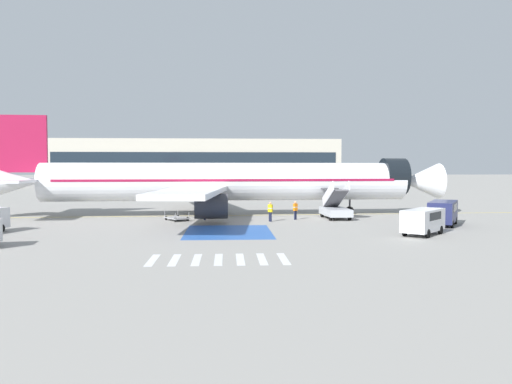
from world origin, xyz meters
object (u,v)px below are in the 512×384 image
(service_van_0, at_px, (423,220))
(baggage_cart, at_px, (177,218))
(airliner, at_px, (222,182))
(ground_crew_2, at_px, (295,209))
(ground_crew_0, at_px, (205,210))
(ground_crew_1, at_px, (270,210))
(fuel_tanker, at_px, (181,188))
(terminal_building, at_px, (197,163))
(service_van_3, at_px, (443,211))
(boarding_stairs_forward, at_px, (335,209))

(service_van_0, height_order, baggage_cart, service_van_0)
(airliner, bearing_deg, ground_crew_2, 54.36)
(ground_crew_0, xyz_separation_m, ground_crew_1, (6.20, -1.74, 0.06))
(ground_crew_0, bearing_deg, fuel_tanker, -151.58)
(baggage_cart, height_order, terminal_building, terminal_building)
(service_van_3, bearing_deg, airliner, -177.54)
(baggage_cart, bearing_deg, fuel_tanker, -116.61)
(ground_crew_0, distance_m, ground_crew_1, 6.44)
(service_van_0, distance_m, ground_crew_2, 14.08)
(boarding_stairs_forward, height_order, ground_crew_1, boarding_stairs_forward)
(service_van_0, xyz_separation_m, ground_crew_0, (-16.78, 11.78, -0.16))
(fuel_tanker, height_order, service_van_3, fuel_tanker)
(fuel_tanker, xyz_separation_m, service_van_3, (25.98, -36.86, -0.50))
(service_van_0, xyz_separation_m, ground_crew_1, (-10.58, 10.04, -0.10))
(ground_crew_1, xyz_separation_m, ground_crew_2, (2.59, 1.55, -0.03))
(boarding_stairs_forward, distance_m, ground_crew_1, 7.00)
(airliner, bearing_deg, ground_crew_0, -22.61)
(fuel_tanker, height_order, terminal_building, terminal_building)
(baggage_cart, height_order, ground_crew_2, ground_crew_2)
(ground_crew_0, distance_m, terminal_building, 82.51)
(service_van_3, relative_size, ground_crew_1, 2.99)
(service_van_0, bearing_deg, baggage_cart, -168.25)
(fuel_tanker, distance_m, ground_crew_2, 34.23)
(baggage_cart, distance_m, ground_crew_2, 11.46)
(service_van_3, relative_size, ground_crew_0, 3.15)
(fuel_tanker, xyz_separation_m, ground_crew_2, (13.75, -31.34, -0.72))
(airliner, xyz_separation_m, fuel_tanker, (-6.57, 26.70, -1.77))
(airliner, distance_m, baggage_cart, 7.19)
(terminal_building, bearing_deg, airliner, -84.79)
(terminal_building, bearing_deg, ground_crew_1, -82.08)
(fuel_tanker, xyz_separation_m, baggage_cart, (2.31, -31.47, -1.51))
(fuel_tanker, bearing_deg, ground_crew_0, -162.65)
(fuel_tanker, bearing_deg, service_van_0, -144.84)
(service_van_3, relative_size, terminal_building, 0.08)
(airliner, height_order, boarding_stairs_forward, airliner)
(service_van_0, bearing_deg, ground_crew_1, 178.77)
(baggage_cart, bearing_deg, terminal_building, -118.85)
(boarding_stairs_forward, bearing_deg, airliner, 157.66)
(service_van_0, bearing_deg, fuel_tanker, 159.13)
(service_van_3, height_order, ground_crew_0, service_van_3)
(fuel_tanker, height_order, ground_crew_2, fuel_tanker)
(ground_crew_2, bearing_deg, baggage_cart, 143.57)
(airliner, xyz_separation_m, ground_crew_0, (-1.61, -4.45, -2.52))
(ground_crew_0, relative_size, ground_crew_2, 0.97)
(service_van_0, bearing_deg, service_van_3, 97.37)
(baggage_cart, bearing_deg, boarding_stairs_forward, 152.04)
(airliner, xyz_separation_m, boarding_stairs_forward, (11.24, -4.01, -2.57))
(ground_crew_0, height_order, ground_crew_2, ground_crew_2)
(airliner, xyz_separation_m, baggage_cart, (-4.26, -4.78, -3.28))
(service_van_3, distance_m, ground_crew_2, 13.42)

